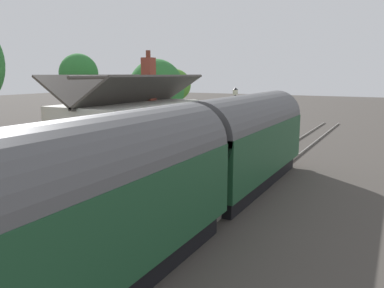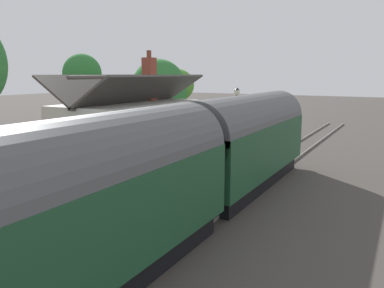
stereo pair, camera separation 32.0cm
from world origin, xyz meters
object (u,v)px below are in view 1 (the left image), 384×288
Objects in this scene: train at (198,160)px; planter_corner_building at (240,124)px; bench_near_building at (236,128)px; tree_behind_building at (174,85)px; lamp_post_platform at (235,105)px; tree_far_left at (156,90)px; tree_far_right at (79,75)px; station_building at (129,130)px; station_sign_board at (241,123)px; planter_by_door at (252,128)px; bench_platform_end at (33,193)px.

train reaches higher than planter_corner_building.
bench_near_building is at bearing 16.39° from train.
tree_behind_building is at bearing 61.83° from bench_near_building.
tree_far_left reaches higher than lamp_post_platform.
tree_far_right reaches higher than tree_behind_building.
station_building is 4.83× the size of station_sign_board.
planter_by_door is (14.78, 3.21, -0.86)m from train.
tree_far_left is at bearing 38.79° from train.
station_building is 5.34× the size of bench_near_building.
station_sign_board reaches higher than bench_platform_end.
bench_platform_end is at bearing -169.74° from station_building.
planter_by_door is 0.14× the size of tree_behind_building.
planter_corner_building is 7.29m from tree_behind_building.
bench_near_building is 1.36m from planter_by_door.
lamp_post_platform reaches higher than train.
planter_by_door is at bearing 12.25° from train.
tree_far_left reaches higher than planter_corner_building.
bench_near_building is 0.21× the size of tree_far_right.
station_building is at bearing 161.40° from station_sign_board.
bench_platform_end reaches higher than planter_by_door.
planter_corner_building is 0.28× the size of lamp_post_platform.
station_building is at bearing 60.48° from train.
train is at bearing -163.61° from bench_near_building.
tree_behind_building is (21.54, 7.44, 2.83)m from bench_platform_end.
station_sign_board is (11.11, 2.66, -0.08)m from train.
bench_near_building is 4.43m from lamp_post_platform.
planter_corner_building is 13.50m from tree_far_right.
tree_behind_building reaches higher than lamp_post_platform.
planter_corner_building is (14.06, -0.40, -1.29)m from station_building.
lamp_post_platform is (10.00, 2.63, 1.19)m from train.
tree_far_right reaches higher than lamp_post_platform.
train is at bearing -165.28° from lamp_post_platform.
tree_far_right is (-5.84, 11.52, 3.95)m from planter_corner_building.
bench_near_building is (13.70, 4.03, -0.79)m from train.
station_building reaches higher than planter_corner_building.
tree_far_right is at bearing 84.77° from lamp_post_platform.
tree_behind_building is 0.90× the size of tree_far_left.
tree_far_left reaches higher than bench_platform_end.
station_building reaches higher than train.
lamp_post_platform reaches higher than bench_platform_end.
train is 6.19m from station_building.
train is at bearing -167.75° from planter_by_door.
station_building is 10.02m from tree_far_left.
lamp_post_platform is at bearing -6.26° from bench_platform_end.
lamp_post_platform is 0.55× the size of tree_far_left.
tree_far_left is at bearing 137.73° from planter_corner_building.
planter_by_door is at bearing 6.95° from lamp_post_platform.
tree_behind_building is at bearing 53.36° from station_sign_board.
train is 2.93× the size of tree_far_right.
bench_near_building is at bearing -78.94° from tree_far_right.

